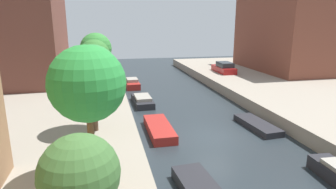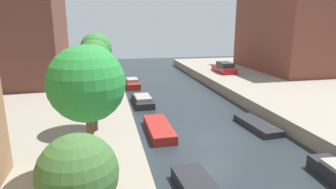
{
  "view_description": "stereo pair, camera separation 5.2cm",
  "coord_description": "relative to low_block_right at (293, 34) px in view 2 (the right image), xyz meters",
  "views": [
    {
      "loc": [
        -6.77,
        -16.39,
        7.39
      ],
      "look_at": [
        -1.45,
        7.31,
        1.17
      ],
      "focal_mm": 30.65,
      "sensor_mm": 36.0,
      "label": 1
    },
    {
      "loc": [
        -6.72,
        -16.4,
        7.39
      ],
      "look_at": [
        -1.45,
        7.31,
        1.17
      ],
      "focal_mm": 30.65,
      "sensor_mm": 36.0,
      "label": 2
    }
  ],
  "objects": [
    {
      "name": "street_tree_4",
      "position": [
        -25.45,
        -11.8,
        -0.9
      ],
      "size": [
        2.35,
        2.35,
        5.07
      ],
      "color": "brown",
      "rests_on": "quay_left"
    },
    {
      "name": "moored_boat_left_5",
      "position": [
        -21.73,
        -2.25,
        -5.29
      ],
      "size": [
        1.51,
        3.25,
        1.03
      ],
      "color": "maroon",
      "rests_on": "ground_plane"
    },
    {
      "name": "moored_boat_left_4",
      "position": [
        -21.52,
        -9.21,
        -5.38
      ],
      "size": [
        1.68,
        4.34,
        0.83
      ],
      "color": "#232328",
      "rests_on": "ground_plane"
    },
    {
      "name": "street_tree_5",
      "position": [
        -25.45,
        -6.0,
        -0.88
      ],
      "size": [
        2.97,
        2.97,
        5.36
      ],
      "color": "brown",
      "rests_on": "quay_left"
    },
    {
      "name": "street_tree_3",
      "position": [
        -25.45,
        -17.64,
        -1.1
      ],
      "size": [
        2.98,
        2.98,
        5.15
      ],
      "color": "#4F3A2A",
      "rests_on": "quay_left"
    },
    {
      "name": "street_tree_2",
      "position": [
        -25.45,
        -23.12,
        -0.73
      ],
      "size": [
        3.03,
        3.03,
        5.55
      ],
      "color": "brown",
      "rests_on": "quay_left"
    },
    {
      "name": "moored_boat_right_3",
      "position": [
        -14.36,
        -17.05,
        -5.52
      ],
      "size": [
        1.75,
        4.25,
        0.44
      ],
      "color": "#232328",
      "rests_on": "ground_plane"
    },
    {
      "name": "parked_car",
      "position": [
        -9.72,
        -0.33,
        -4.18
      ],
      "size": [
        1.89,
        4.55,
        1.33
      ],
      "color": "maroon",
      "rests_on": "quay_right"
    },
    {
      "name": "low_block_right",
      "position": [
        0.0,
        0.0,
        0.0
      ],
      "size": [
        10.0,
        14.2,
        9.47
      ],
      "primitive_type": "cube",
      "color": "brown",
      "rests_on": "quay_right"
    },
    {
      "name": "ground_plane",
      "position": [
        -18.0,
        -18.03,
        -5.74
      ],
      "size": [
        84.0,
        84.0,
        0.0
      ],
      "primitive_type": "plane",
      "color": "#232B30"
    },
    {
      "name": "street_tree_1",
      "position": [
        -25.45,
        -28.28,
        -1.77
      ],
      "size": [
        1.87,
        1.87,
        3.97
      ],
      "color": "brown",
      "rests_on": "quay_left"
    },
    {
      "name": "moored_boat_left_3",
      "position": [
        -21.34,
        -16.43,
        -5.44
      ],
      "size": [
        1.54,
        4.59,
        0.59
      ],
      "color": "maroon",
      "rests_on": "ground_plane"
    }
  ]
}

